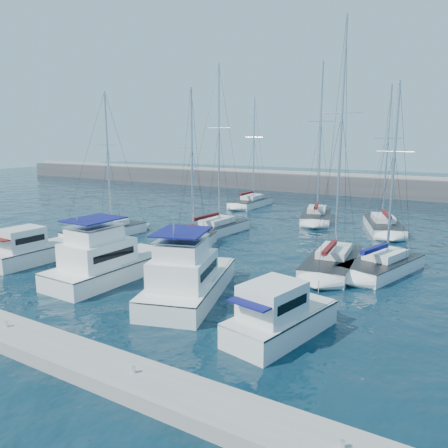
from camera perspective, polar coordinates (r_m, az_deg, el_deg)
The scene contains 18 objects.
ground at distance 30.58m, azimuth -8.75°, elevation -6.80°, with size 220.00×220.00×0.00m, color black.
breakwater at distance 77.02m, azimuth 16.81°, elevation 4.52°, with size 160.00×6.00×4.45m.
dock at distance 23.70m, azimuth -26.43°, elevation -12.57°, with size 40.00×2.20×0.60m, color gray.
dock_cleat_centre at distance 23.54m, azimuth -26.52°, elevation -11.62°, with size 0.16×0.16×0.25m, color silver.
dock_cleat_near_stbd at distance 17.82m, azimuth -11.73°, elevation -18.12°, with size 0.16×0.16×0.25m, color silver.
dock_cleat_far_stbd at distance 14.45m, azimuth 15.22°, elevation -26.03°, with size 0.16×0.16×0.25m, color silver.
motor_yacht_port_outer at distance 36.32m, azimuth -24.09°, elevation -3.23°, with size 2.89×6.39×3.20m.
motor_yacht_port_inner at distance 30.40m, azimuth -15.06°, elevation -4.93°, with size 3.81×9.29×4.69m.
motor_yacht_stbd_inner at distance 26.00m, azimuth -4.80°, elevation -7.34°, with size 6.22×9.76×4.69m.
motor_yacht_stbd_outer at distance 21.41m, azimuth 7.12°, elevation -12.10°, with size 3.81×6.60×3.20m.
sailboat_mid_a at distance 43.58m, azimuth -15.24°, elevation -0.94°, with size 3.65×8.37×13.94m.
sailboat_mid_b at distance 43.30m, azimuth -1.26°, elevation -0.58°, with size 3.62×8.69×16.60m.
sailboat_mid_c at distance 37.57m, azimuth -4.34°, elevation -2.45°, with size 4.79×7.14×13.79m.
sailboat_mid_d at distance 32.69m, azimuth 13.99°, elevation -4.80°, with size 4.08×8.67×17.86m.
sailboat_mid_e at distance 32.87m, azimuth 19.91°, elevation -5.13°, with size 4.90×7.78×13.48m.
sailboat_back_a at distance 60.96m, azimuth 3.50°, elevation 2.83°, with size 3.12×8.02×15.16m.
sailboat_back_b at distance 51.28m, azimuth 11.99°, elevation 1.05°, with size 5.35×8.95×18.06m.
sailboat_back_c at distance 47.66m, azimuth 20.08°, elevation -0.21°, with size 5.89×9.39×14.96m.
Camera 1 is at (18.79, -22.23, 9.38)m, focal length 35.00 mm.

